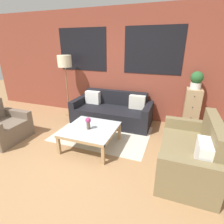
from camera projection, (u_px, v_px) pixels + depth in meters
ground_plane at (69, 165)px, 3.02m from camera, size 16.00×16.00×0.00m
wall_back_brick at (116, 66)px, 4.64m from camera, size 8.40×0.09×2.80m
rug at (102, 133)px, 4.06m from camera, size 2.12×1.46×0.00m
couch_dark at (112, 112)px, 4.60m from camera, size 2.03×0.88×0.78m
settee_vintage at (190, 154)px, 2.78m from camera, size 0.80×1.49×0.92m
armchair_corner at (3, 127)px, 3.74m from camera, size 0.80×0.85×0.84m
coffee_table at (91, 131)px, 3.44m from camera, size 0.98×0.98×0.41m
floor_lamp at (65, 64)px, 4.66m from camera, size 0.37×0.37×1.67m
drawer_cabinet at (191, 110)px, 4.10m from camera, size 0.34×0.38×1.01m
potted_plant at (197, 80)px, 3.84m from camera, size 0.27×0.27×0.39m
flower_vase at (88, 122)px, 3.33m from camera, size 0.11×0.11×0.24m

